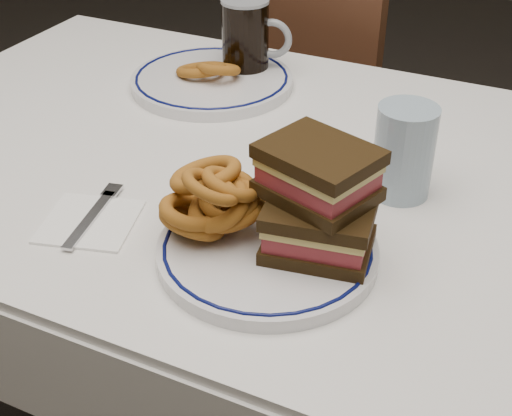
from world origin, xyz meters
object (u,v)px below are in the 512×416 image
at_px(main_plate, 267,250).
at_px(reuben_sandwich, 319,201).
at_px(far_plate, 212,81).
at_px(chair_far, 329,119).
at_px(beer_mug, 247,38).

relative_size(main_plate, reuben_sandwich, 1.73).
distance_m(reuben_sandwich, far_plate, 0.55).
bearing_deg(reuben_sandwich, main_plate, -154.60).
distance_m(chair_far, main_plate, 1.04).
height_order(main_plate, beer_mug, beer_mug).
distance_m(main_plate, reuben_sandwich, 0.10).
bearing_deg(chair_far, far_plate, -95.77).
relative_size(main_plate, far_plate, 0.93).
xyz_separation_m(chair_far, beer_mug, (-0.02, -0.46, 0.37)).
bearing_deg(beer_mug, chair_far, 88.05).
distance_m(main_plate, far_plate, 0.53).
xyz_separation_m(main_plate, far_plate, (-0.31, 0.43, 0.00)).
xyz_separation_m(chair_far, main_plate, (0.26, -0.96, 0.31)).
height_order(chair_far, main_plate, chair_far).
bearing_deg(main_plate, reuben_sandwich, 25.40).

